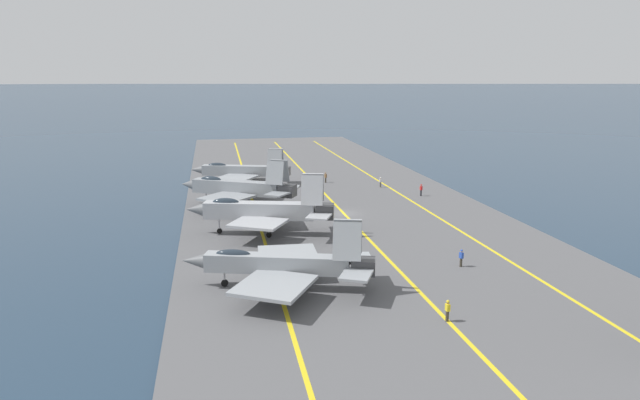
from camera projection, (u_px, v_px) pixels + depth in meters
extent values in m
plane|color=#23384C|center=(344.00, 216.00, 74.63)|extent=(2000.00, 2000.00, 0.00)
cube|color=#565659|center=(344.00, 215.00, 74.58)|extent=(179.36, 41.05, 0.40)
cube|color=yellow|center=(425.00, 210.00, 76.61)|extent=(161.42, 1.76, 0.01)
cube|color=yellow|center=(344.00, 213.00, 74.54)|extent=(161.42, 0.36, 0.01)
cube|color=yellow|center=(257.00, 217.00, 72.46)|extent=(161.42, 1.88, 0.01)
cube|color=#93999E|center=(277.00, 264.00, 48.11)|extent=(4.92, 12.20, 1.52)
cone|color=#5B5E60|center=(195.00, 261.00, 48.78)|extent=(2.04, 2.63, 1.44)
cube|color=#38383A|center=(363.00, 266.00, 47.42)|extent=(2.24, 2.40, 1.29)
ellipsoid|color=#232D38|center=(233.00, 254.00, 48.31)|extent=(1.65, 3.10, 0.84)
cube|color=#93999E|center=(274.00, 285.00, 44.55)|extent=(7.81, 7.58, 0.28)
cube|color=#93999E|center=(288.00, 256.00, 51.80)|extent=(6.16, 5.55, 0.28)
cube|color=#93999E|center=(347.00, 242.00, 46.26)|extent=(1.58, 2.50, 3.13)
cube|color=#93999E|center=(348.00, 236.00, 47.81)|extent=(1.58, 2.50, 3.13)
cube|color=#93999E|center=(356.00, 275.00, 45.37)|extent=(3.54, 3.32, 0.20)
cube|color=#93999E|center=(358.00, 258.00, 49.57)|extent=(3.04, 2.62, 0.20)
cylinder|color=#B2B2B7|center=(225.00, 278.00, 48.86)|extent=(0.16, 0.16, 1.45)
cylinder|color=black|center=(225.00, 283.00, 48.96)|extent=(0.38, 0.64, 0.60)
cylinder|color=#B2B2B7|center=(290.00, 285.00, 47.28)|extent=(0.16, 0.16, 1.45)
cylinder|color=black|center=(290.00, 290.00, 47.38)|extent=(0.38, 0.64, 0.60)
cylinder|color=#B2B2B7|center=(293.00, 276.00, 49.35)|extent=(0.16, 0.16, 1.45)
cylinder|color=black|center=(293.00, 281.00, 49.44)|extent=(0.38, 0.64, 0.60)
cube|color=#A8AAAF|center=(259.00, 210.00, 64.31)|extent=(4.93, 12.54, 1.85)
cone|color=#5B5E60|center=(196.00, 209.00, 64.77)|extent=(2.30, 2.73, 1.76)
cube|color=#38383A|center=(325.00, 211.00, 63.84)|extent=(2.57, 2.49, 1.57)
ellipsoid|color=#232D38|center=(226.00, 202.00, 64.36)|extent=(1.75, 3.19, 1.02)
cube|color=#A8AAAF|center=(258.00, 223.00, 61.22)|extent=(6.72, 6.99, 0.28)
cube|color=#A8AAAF|center=(267.00, 209.00, 67.61)|extent=(4.77, 5.44, 0.28)
cube|color=#A8AAAF|center=(312.00, 190.00, 62.42)|extent=(1.56, 2.54, 3.27)
cube|color=#A8AAAF|center=(313.00, 187.00, 64.31)|extent=(1.56, 2.54, 3.27)
cube|color=#A8AAAF|center=(319.00, 216.00, 61.61)|extent=(3.53, 3.31, 0.20)
cube|color=#A8AAAF|center=(322.00, 207.00, 66.14)|extent=(2.98, 2.58, 0.20)
cylinder|color=#B2B2B7|center=(219.00, 226.00, 65.01)|extent=(0.16, 0.16, 1.85)
cylinder|color=black|center=(220.00, 231.00, 65.14)|extent=(0.36, 0.64, 0.60)
cylinder|color=#B2B2B7|center=(269.00, 230.00, 63.37)|extent=(0.16, 0.16, 1.85)
cylinder|color=black|center=(269.00, 235.00, 63.51)|extent=(0.36, 0.64, 0.60)
cylinder|color=#B2B2B7|center=(272.00, 224.00, 65.90)|extent=(0.16, 0.16, 1.85)
cylinder|color=black|center=(272.00, 229.00, 66.03)|extent=(0.36, 0.64, 0.60)
cube|color=gray|center=(236.00, 187.00, 77.51)|extent=(7.53, 11.86, 1.84)
cone|color=#5B5E60|center=(189.00, 184.00, 79.62)|extent=(2.66, 2.91, 1.75)
cube|color=#38383A|center=(287.00, 191.00, 75.34)|extent=(2.83, 2.79, 1.57)
ellipsoid|color=#232D38|center=(211.00, 180.00, 78.42)|extent=(2.33, 3.15, 1.01)
cube|color=gray|center=(227.00, 198.00, 73.99)|extent=(7.86, 7.84, 0.28)
cube|color=gray|center=(251.00, 187.00, 81.04)|extent=(6.88, 6.64, 0.28)
cube|color=gray|center=(275.00, 173.00, 74.30)|extent=(1.95, 2.53, 3.06)
cube|color=gray|center=(280.00, 171.00, 76.10)|extent=(1.95, 2.53, 3.06)
cube|color=gray|center=(277.00, 194.00, 73.33)|extent=(3.66, 3.59, 0.20)
cube|color=gray|center=(290.00, 187.00, 77.65)|extent=(3.40, 3.12, 0.20)
cylinder|color=#B2B2B7|center=(206.00, 198.00, 79.26)|extent=(0.16, 0.16, 1.80)
cylinder|color=black|center=(207.00, 203.00, 79.39)|extent=(0.48, 0.63, 0.60)
cylinder|color=#B2B2B7|center=(241.00, 203.00, 76.33)|extent=(0.16, 0.16, 1.80)
cylinder|color=black|center=(241.00, 208.00, 76.46)|extent=(0.48, 0.63, 0.60)
cylinder|color=#B2B2B7|center=(249.00, 199.00, 78.74)|extent=(0.16, 0.16, 1.80)
cylinder|color=black|center=(249.00, 203.00, 78.87)|extent=(0.48, 0.63, 0.60)
cube|color=#93999E|center=(240.00, 170.00, 93.27)|extent=(5.11, 12.25, 1.64)
cone|color=#5B5E60|center=(197.00, 170.00, 93.99)|extent=(2.16, 2.68, 1.56)
cube|color=#38383A|center=(284.00, 171.00, 92.54)|extent=(2.38, 2.45, 1.39)
ellipsoid|color=#232D38|center=(217.00, 165.00, 93.48)|extent=(1.72, 3.12, 0.90)
cube|color=#93999E|center=(237.00, 177.00, 90.10)|extent=(7.05, 7.15, 0.28)
cube|color=#93999E|center=(247.00, 170.00, 96.59)|extent=(5.29, 5.55, 0.28)
cube|color=#93999E|center=(275.00, 158.00, 91.35)|extent=(1.51, 2.48, 2.80)
cube|color=#93999E|center=(276.00, 157.00, 93.02)|extent=(1.51, 2.48, 2.80)
cube|color=#93999E|center=(278.00, 174.00, 90.44)|extent=(3.55, 3.34, 0.20)
cube|color=#93999E|center=(283.00, 169.00, 94.75)|extent=(3.05, 2.64, 0.20)
cylinder|color=#B2B2B7|center=(213.00, 179.00, 94.07)|extent=(0.16, 0.16, 1.53)
cylinder|color=black|center=(213.00, 182.00, 94.17)|extent=(0.38, 0.64, 0.60)
cylinder|color=#B2B2B7|center=(246.00, 181.00, 92.38)|extent=(0.16, 0.16, 1.53)
cylinder|color=black|center=(246.00, 184.00, 92.48)|extent=(0.38, 0.64, 0.60)
cylinder|color=#B2B2B7|center=(249.00, 179.00, 94.61)|extent=(0.16, 0.16, 1.53)
cylinder|color=black|center=(249.00, 182.00, 94.71)|extent=(0.38, 0.64, 0.60)
cylinder|color=#383328|center=(326.00, 180.00, 95.43)|extent=(0.24, 0.24, 0.84)
cube|color=brown|center=(326.00, 176.00, 95.27)|extent=(0.46, 0.40, 0.61)
sphere|color=beige|center=(326.00, 173.00, 95.18)|extent=(0.22, 0.22, 0.22)
sphere|color=brown|center=(326.00, 173.00, 95.16)|extent=(0.24, 0.24, 0.24)
cylinder|color=#232328|center=(421.00, 193.00, 85.01)|extent=(0.24, 0.24, 0.92)
cube|color=red|center=(421.00, 188.00, 84.85)|extent=(0.42, 0.33, 0.56)
sphere|color=tan|center=(421.00, 185.00, 84.76)|extent=(0.22, 0.22, 0.22)
sphere|color=red|center=(421.00, 185.00, 84.75)|extent=(0.24, 0.24, 0.24)
cylinder|color=#4C473D|center=(380.00, 185.00, 91.52)|extent=(0.24, 0.24, 0.82)
cube|color=white|center=(381.00, 181.00, 91.38)|extent=(0.28, 0.40, 0.52)
sphere|color=#9E7051|center=(381.00, 178.00, 91.29)|extent=(0.22, 0.22, 0.22)
sphere|color=white|center=(381.00, 178.00, 91.28)|extent=(0.24, 0.24, 0.24)
cylinder|color=#383328|center=(447.00, 316.00, 42.03)|extent=(0.24, 0.24, 0.83)
cube|color=yellow|center=(448.00, 307.00, 41.88)|extent=(0.40, 0.29, 0.54)
sphere|color=#9E7051|center=(448.00, 302.00, 41.79)|extent=(0.22, 0.22, 0.22)
sphere|color=yellow|center=(448.00, 302.00, 41.78)|extent=(0.24, 0.24, 0.24)
cylinder|color=#383328|center=(461.00, 262.00, 53.94)|extent=(0.24, 0.24, 0.84)
cube|color=#284CB2|center=(461.00, 255.00, 53.79)|extent=(0.44, 0.36, 0.55)
sphere|color=tan|center=(462.00, 251.00, 53.70)|extent=(0.22, 0.22, 0.22)
sphere|color=#284CB2|center=(462.00, 251.00, 53.69)|extent=(0.24, 0.24, 0.24)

